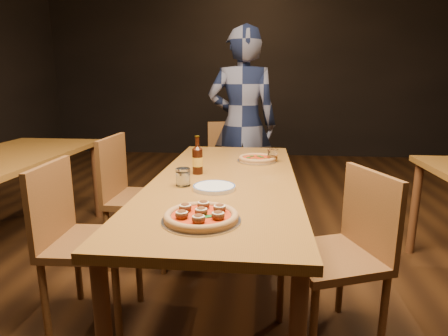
# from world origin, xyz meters

# --- Properties ---
(ground) EXTENTS (9.00, 9.00, 0.00)m
(ground) POSITION_xyz_m (0.00, 0.00, 0.00)
(ground) COLOR black
(table_main) EXTENTS (0.80, 2.00, 0.75)m
(table_main) POSITION_xyz_m (0.00, 0.00, 0.68)
(table_main) COLOR brown
(table_main) RESTS_ON ground
(chair_main_nw) EXTENTS (0.45, 0.45, 0.92)m
(chair_main_nw) POSITION_xyz_m (-0.68, -0.30, 0.46)
(chair_main_nw) COLOR #583817
(chair_main_nw) RESTS_ON ground
(chair_main_sw) EXTENTS (0.45, 0.45, 0.95)m
(chair_main_sw) POSITION_xyz_m (-0.63, 0.42, 0.48)
(chair_main_sw) COLOR #583817
(chair_main_sw) RESTS_ON ground
(chair_main_e) EXTENTS (0.55, 0.55, 0.91)m
(chair_main_e) POSITION_xyz_m (0.56, -0.33, 0.46)
(chair_main_e) COLOR #583817
(chair_main_e) RESTS_ON ground
(chair_end) EXTENTS (0.53, 0.53, 0.95)m
(chair_end) POSITION_xyz_m (-0.05, 1.29, 0.48)
(chair_end) COLOR #583817
(chair_end) RESTS_ON ground
(pizza_meatball) EXTENTS (0.32, 0.32, 0.06)m
(pizza_meatball) POSITION_xyz_m (-0.03, -0.67, 0.77)
(pizza_meatball) COLOR #B7B7BF
(pizza_meatball) RESTS_ON table_main
(pizza_margherita) EXTENTS (0.28, 0.28, 0.04)m
(pizza_margherita) POSITION_xyz_m (0.18, 0.47, 0.77)
(pizza_margherita) COLOR #B7B7BF
(pizza_margherita) RESTS_ON table_main
(plate_stack) EXTENTS (0.22, 0.22, 0.02)m
(plate_stack) POSITION_xyz_m (-0.03, -0.23, 0.76)
(plate_stack) COLOR white
(plate_stack) RESTS_ON table_main
(beer_bottle) EXTENTS (0.06, 0.06, 0.22)m
(beer_bottle) POSITION_xyz_m (-0.17, 0.08, 0.83)
(beer_bottle) COLOR black
(beer_bottle) RESTS_ON table_main
(water_glass) EXTENTS (0.08, 0.08, 0.09)m
(water_glass) POSITION_xyz_m (-0.20, -0.18, 0.80)
(water_glass) COLOR white
(water_glass) RESTS_ON table_main
(amber_glass) EXTENTS (0.07, 0.07, 0.09)m
(amber_glass) POSITION_xyz_m (0.28, 0.46, 0.79)
(amber_glass) COLOR #9C4E11
(amber_glass) RESTS_ON table_main
(diner) EXTENTS (0.65, 0.43, 1.76)m
(diner) POSITION_xyz_m (0.02, 1.43, 0.88)
(diner) COLOR black
(diner) RESTS_ON ground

